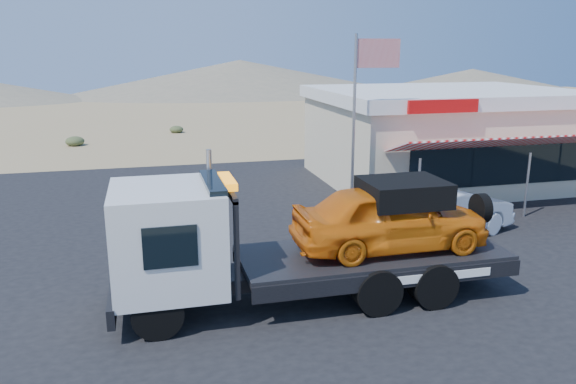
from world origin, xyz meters
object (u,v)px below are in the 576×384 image
object	(u,v)px
tow_truck	(305,234)
white_sedan	(446,212)
flagpole	(361,106)
jerky_store	(443,135)

from	to	relation	value
tow_truck	white_sedan	xyz separation A→B (m)	(5.29, 3.10, -0.78)
white_sedan	flagpole	size ratio (longest dim) A/B	0.79
tow_truck	flagpole	bearing A→B (deg)	58.18
jerky_store	flagpole	world-z (taller)	flagpole
white_sedan	flagpole	world-z (taller)	flagpole
white_sedan	flagpole	distance (m)	4.28
white_sedan	jerky_store	size ratio (longest dim) A/B	0.45
white_sedan	flagpole	bearing A→B (deg)	15.13
jerky_store	flagpole	distance (m)	7.36
tow_truck	jerky_store	world-z (taller)	jerky_store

